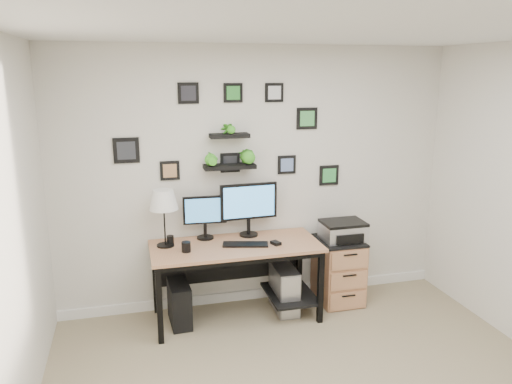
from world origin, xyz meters
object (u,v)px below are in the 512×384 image
object	(u,v)px
monitor_left	(205,214)
pc_tower_black	(179,303)
mug	(186,247)
file_cabinet	(339,270)
monitor_right	(249,205)
pc_tower_grey	(284,289)
printer	(343,231)
desk	(239,255)
table_lamp	(164,201)

from	to	relation	value
monitor_left	pc_tower_black	world-z (taller)	monitor_left
mug	file_cabinet	bearing A→B (deg)	6.10
monitor_right	pc_tower_grey	size ratio (longest dim) A/B	1.23
mug	printer	bearing A→B (deg)	5.67
monitor_left	mug	world-z (taller)	monitor_left
desk	file_cabinet	xyz separation A→B (m)	(1.07, 0.06, -0.29)
desk	monitor_right	distance (m)	0.50
file_cabinet	desk	bearing A→B (deg)	-176.90
table_lamp	pc_tower_black	xyz separation A→B (m)	(0.10, -0.11, -0.98)
pc_tower_black	file_cabinet	bearing A→B (deg)	0.14
printer	mug	bearing A→B (deg)	-174.33
mug	monitor_left	bearing A→B (deg)	54.63
monitor_left	printer	world-z (taller)	monitor_left
file_cabinet	mug	bearing A→B (deg)	-173.90
table_lamp	file_cabinet	xyz separation A→B (m)	(1.76, -0.03, -0.85)
pc_tower_grey	printer	size ratio (longest dim) A/B	1.09
pc_tower_black	mug	bearing A→B (deg)	-54.87
monitor_left	printer	distance (m)	1.42
desk	pc_tower_black	size ratio (longest dim) A/B	3.91
mug	file_cabinet	size ratio (longest dim) A/B	0.14
monitor_right	pc_tower_black	xyz separation A→B (m)	(-0.73, -0.21, -0.86)
monitor_right	printer	size ratio (longest dim) A/B	1.34
pc_tower_grey	monitor_left	bearing A→B (deg)	164.04
monitor_left	pc_tower_grey	distance (m)	1.10
table_lamp	printer	distance (m)	1.83
table_lamp	pc_tower_black	size ratio (longest dim) A/B	1.32
monitor_left	pc_tower_black	size ratio (longest dim) A/B	1.05
desk	table_lamp	bearing A→B (deg)	172.26
pc_tower_black	monitor_left	bearing A→B (deg)	34.50
table_lamp	mug	distance (m)	0.47
mug	pc_tower_grey	world-z (taller)	mug
desk	file_cabinet	world-z (taller)	desk
pc_tower_black	pc_tower_grey	world-z (taller)	pc_tower_grey
desk	pc_tower_grey	distance (m)	0.61
monitor_left	file_cabinet	size ratio (longest dim) A/B	0.64
table_lamp	file_cabinet	world-z (taller)	table_lamp
monitor_left	pc_tower_grey	world-z (taller)	monitor_left
table_lamp	pc_tower_black	distance (m)	0.99
monitor_right	pc_tower_black	world-z (taller)	monitor_right
pc_tower_grey	printer	world-z (taller)	printer
monitor_left	file_cabinet	xyz separation A→B (m)	(1.36, -0.15, -0.67)
mug	printer	size ratio (longest dim) A/B	0.22
pc_tower_black	printer	xyz separation A→B (m)	(1.69, 0.07, 0.56)
desk	monitor_left	size ratio (longest dim) A/B	3.73
desk	pc_tower_grey	size ratio (longest dim) A/B	3.43
table_lamp	monitor_right	bearing A→B (deg)	6.51
pc_tower_black	pc_tower_grey	bearing A→B (deg)	-1.94
desk	monitor_left	world-z (taller)	monitor_left
monitor_right	table_lamp	xyz separation A→B (m)	(-0.83, -0.09, 0.12)
monitor_right	desk	bearing A→B (deg)	-128.04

